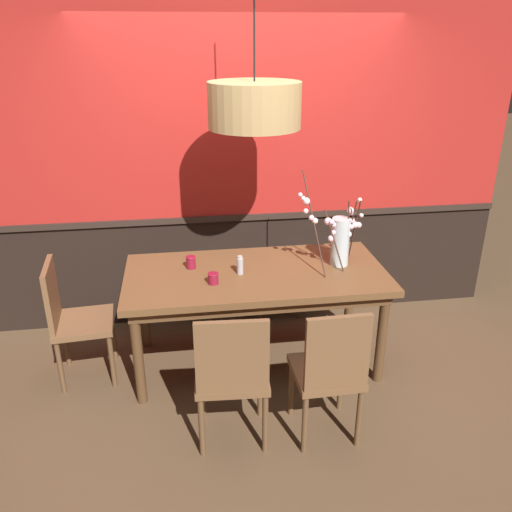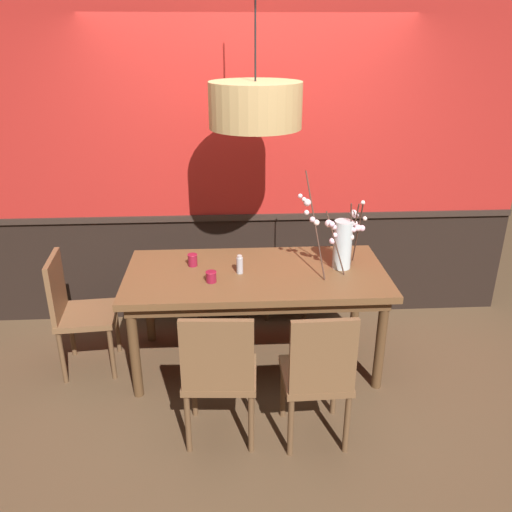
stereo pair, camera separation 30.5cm
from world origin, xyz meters
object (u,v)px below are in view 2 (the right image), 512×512
chair_far_side_left (225,257)px  candle_holder_nearer_edge (193,260)px  pendant_lamp (255,105)px  dining_table (256,282)px  candle_holder_nearer_center (211,277)px  chair_head_west_end (75,308)px  vase_with_blossoms (342,243)px  chair_near_side_left (219,371)px  condiment_bottle (240,265)px  chair_far_side_right (285,255)px  chair_near_side_right (318,373)px

chair_far_side_left → candle_holder_nearer_edge: bearing=-107.0°
pendant_lamp → dining_table: bearing=-90.0°
dining_table → candle_holder_nearer_center: candle_holder_nearer_center is taller
chair_head_west_end → vase_with_blossoms: (1.95, 0.03, 0.46)m
chair_near_side_left → condiment_bottle: 0.90m
condiment_bottle → chair_far_side_left: bearing=97.3°
chair_head_west_end → pendant_lamp: bearing=3.0°
chair_far_side_right → candle_holder_nearer_center: (-0.63, -1.03, 0.30)m
candle_holder_nearer_center → pendant_lamp: bearing=34.4°
chair_head_west_end → condiment_bottle: chair_head_west_end is taller
pendant_lamp → chair_near_side_right: bearing=-71.6°
chair_near_side_right → pendant_lamp: bearing=108.4°
chair_near_side_right → chair_far_side_left: size_ratio=1.04×
chair_far_side_left → chair_near_side_left: bearing=-91.2°
chair_near_side_left → chair_far_side_right: bearing=71.5°
chair_near_side_left → candle_holder_nearer_center: chair_near_side_left is taller
chair_near_side_left → condiment_bottle: chair_near_side_left is taller
dining_table → chair_far_side_left: chair_far_side_left is taller
dining_table → vase_with_blossoms: bearing=3.3°
vase_with_blossoms → candle_holder_nearer_center: (-0.94, -0.18, -0.16)m
candle_holder_nearer_edge → pendant_lamp: 1.21m
chair_near_side_left → candle_holder_nearer_center: (-0.05, 0.70, 0.29)m
dining_table → chair_far_side_left: 0.93m
chair_far_side_left → candle_holder_nearer_center: chair_far_side_left is taller
condiment_bottle → pendant_lamp: bearing=36.5°
chair_near_side_left → pendant_lamp: (0.27, 0.91, 1.41)m
chair_far_side_left → candle_holder_nearer_center: (-0.09, -1.03, 0.30)m
dining_table → candle_holder_nearer_center: 0.37m
chair_far_side_right → pendant_lamp: bearing=-110.9°
dining_table → pendant_lamp: pendant_lamp is taller
chair_near_side_right → chair_near_side_left: (-0.58, 0.04, 0.00)m
chair_head_west_end → chair_far_side_left: 1.40m
dining_table → chair_head_west_end: bearing=179.9°
chair_near_side_right → chair_far_side_right: chair_near_side_right is taller
chair_near_side_left → condiment_bottle: bearing=79.7°
candle_holder_nearer_center → candle_holder_nearer_edge: 0.32m
chair_far_side_right → chair_far_side_left: 0.54m
vase_with_blossoms → candle_holder_nearer_center: size_ratio=8.82×
chair_head_west_end → candle_holder_nearer_edge: size_ratio=9.96×
pendant_lamp → candle_holder_nearer_edge: bearing=172.4°
dining_table → candle_holder_nearer_edge: candle_holder_nearer_edge is taller
chair_near_side_right → pendant_lamp: 1.74m
candle_holder_nearer_center → candle_holder_nearer_edge: (-0.14, 0.28, 0.01)m
pendant_lamp → chair_near_side_left: bearing=-106.3°
chair_near_side_left → chair_far_side_left: size_ratio=1.03×
chair_far_side_left → condiment_bottle: size_ratio=6.52×
chair_near_side_left → vase_with_blossoms: vase_with_blossoms is taller
chair_near_side_right → vase_with_blossoms: 1.07m
chair_near_side_left → vase_with_blossoms: 1.33m
chair_near_side_left → chair_far_side_left: bearing=88.8°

